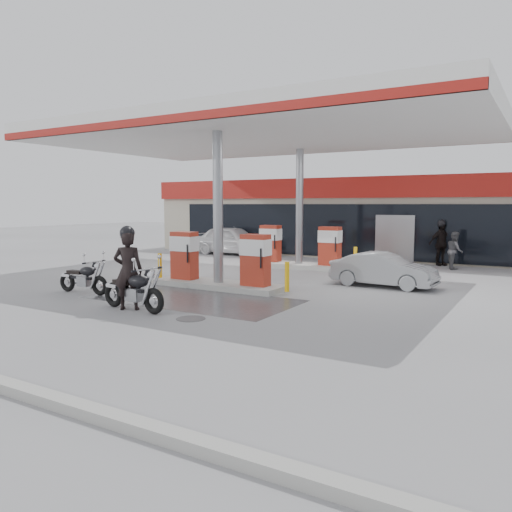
{
  "coord_description": "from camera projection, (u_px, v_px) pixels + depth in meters",
  "views": [
    {
      "loc": [
        9.25,
        -11.17,
        2.71
      ],
      "look_at": [
        1.87,
        1.24,
        1.2
      ],
      "focal_mm": 35.0,
      "sensor_mm": 36.0,
      "label": 1
    }
  ],
  "objects": [
    {
      "name": "ground",
      "position": [
        179.0,
        297.0,
        14.53
      ],
      "size": [
        90.0,
        90.0,
        0.0
      ],
      "primitive_type": "plane",
      "color": "gray",
      "rests_on": "ground"
    },
    {
      "name": "wet_patch",
      "position": [
        193.0,
        299.0,
        14.27
      ],
      "size": [
        6.0,
        3.0,
        0.0
      ],
      "primitive_type": "cube",
      "color": "#4C4C4F",
      "rests_on": "ground"
    },
    {
      "name": "drain_cover",
      "position": [
        191.0,
        319.0,
        11.8
      ],
      "size": [
        0.7,
        0.7,
        0.01
      ],
      "primitive_type": "cylinder",
      "color": "#38383A",
      "rests_on": "ground"
    },
    {
      "name": "store_building",
      "position": [
        361.0,
        217.0,
        27.94
      ],
      "size": [
        22.0,
        8.22,
        4.0
      ],
      "color": "#B4AC97",
      "rests_on": "ground"
    },
    {
      "name": "canopy",
      "position": [
        265.0,
        134.0,
        18.25
      ],
      "size": [
        16.0,
        10.02,
        5.51
      ],
      "color": "silver",
      "rests_on": "ground"
    },
    {
      "name": "pump_island_near",
      "position": [
        218.0,
        266.0,
        16.16
      ],
      "size": [
        5.14,
        1.3,
        1.78
      ],
      "color": "#9E9E99",
      "rests_on": "ground"
    },
    {
      "name": "pump_island_far",
      "position": [
        299.0,
        251.0,
        21.29
      ],
      "size": [
        5.14,
        1.3,
        1.78
      ],
      "color": "#9E9E99",
      "rests_on": "ground"
    },
    {
      "name": "main_motorcycle",
      "position": [
        134.0,
        291.0,
        12.67
      ],
      "size": [
        2.19,
        0.84,
        1.12
      ],
      "rotation": [
        0.0,
        0.0,
        -0.08
      ],
      "color": "black",
      "rests_on": "ground"
    },
    {
      "name": "biker_main",
      "position": [
        128.0,
        271.0,
        12.73
      ],
      "size": [
        0.88,
        0.8,
        2.03
      ],
      "primitive_type": "imported",
      "rotation": [
        0.0,
        0.0,
        3.69
      ],
      "color": "black",
      "rests_on": "ground"
    },
    {
      "name": "parked_motorcycle",
      "position": [
        84.0,
        279.0,
        15.09
      ],
      "size": [
        1.97,
        0.76,
        1.01
      ],
      "rotation": [
        0.0,
        0.0,
        0.04
      ],
      "color": "black",
      "rests_on": "ground"
    },
    {
      "name": "sedan_white",
      "position": [
        233.0,
        240.0,
        26.83
      ],
      "size": [
        4.6,
        2.03,
        1.54
      ],
      "primitive_type": "imported",
      "rotation": [
        0.0,
        0.0,
        1.52
      ],
      "color": "white",
      "rests_on": "ground"
    },
    {
      "name": "attendant",
      "position": [
        455.0,
        250.0,
        20.72
      ],
      "size": [
        0.81,
        0.92,
        1.58
      ],
      "primitive_type": "imported",
      "rotation": [
        0.0,
        0.0,
        1.89
      ],
      "color": "#4F4F53",
      "rests_on": "ground"
    },
    {
      "name": "hatchback_silver",
      "position": [
        383.0,
        270.0,
        16.36
      ],
      "size": [
        3.46,
        1.38,
        1.12
      ],
      "primitive_type": "imported",
      "rotation": [
        0.0,
        0.0,
        1.51
      ],
      "color": "#95999D",
      "rests_on": "ground"
    },
    {
      "name": "parked_car_left",
      "position": [
        214.0,
        239.0,
        30.87
      ],
      "size": [
        4.03,
        2.32,
        1.1
      ],
      "primitive_type": "imported",
      "rotation": [
        0.0,
        0.0,
        1.79
      ],
      "color": "#4E1114",
      "rests_on": "ground"
    },
    {
      "name": "biker_walking",
      "position": [
        441.0,
        244.0,
        21.94
      ],
      "size": [
        1.13,
        1.1,
        1.91
      ],
      "primitive_type": "imported",
      "rotation": [
        0.0,
        0.0,
        0.75
      ],
      "color": "black",
      "rests_on": "ground"
    }
  ]
}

